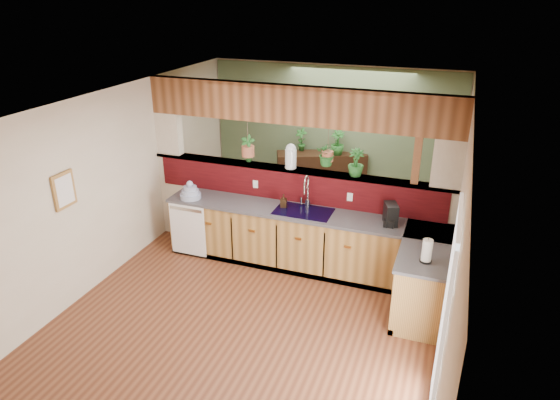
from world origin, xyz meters
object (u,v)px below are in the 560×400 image
(dish_stack, at_px, (190,193))
(glass_jar, at_px, (291,156))
(faucet, at_px, (307,190))
(shelving_console, at_px, (321,181))
(soap_dispenser, at_px, (284,201))
(paper_towel, at_px, (427,251))
(coffee_maker, at_px, (390,215))

(dish_stack, distance_m, glass_jar, 1.62)
(dish_stack, height_order, glass_jar, glass_jar)
(faucet, bearing_deg, shelving_console, 99.80)
(soap_dispenser, height_order, shelving_console, soap_dispenser)
(faucet, bearing_deg, paper_towel, -29.61)
(dish_stack, height_order, shelving_console, dish_stack)
(coffee_maker, bearing_deg, faucet, 152.29)
(paper_towel, distance_m, glass_jar, 2.48)
(glass_jar, bearing_deg, shelving_console, 91.42)
(paper_towel, bearing_deg, glass_jar, 149.55)
(shelving_console, bearing_deg, glass_jar, -111.57)
(coffee_maker, relative_size, glass_jar, 0.80)
(dish_stack, bearing_deg, shelving_console, 60.14)
(paper_towel, relative_size, glass_jar, 0.82)
(coffee_maker, distance_m, shelving_console, 2.83)
(soap_dispenser, distance_m, shelving_console, 2.28)
(faucet, distance_m, soap_dispenser, 0.37)
(paper_towel, bearing_deg, faucet, 150.39)
(glass_jar, bearing_deg, coffee_maker, -13.61)
(soap_dispenser, bearing_deg, shelving_console, 91.40)
(faucet, height_order, paper_towel, faucet)
(soap_dispenser, xyz_separation_m, paper_towel, (2.08, -0.90, 0.04))
(coffee_maker, xyz_separation_m, glass_jar, (-1.54, 0.37, 0.54))
(soap_dispenser, bearing_deg, faucet, 18.12)
(dish_stack, relative_size, soap_dispenser, 1.65)
(shelving_console, bearing_deg, faucet, -103.19)
(dish_stack, relative_size, paper_towel, 1.05)
(faucet, distance_m, shelving_console, 2.26)
(soap_dispenser, bearing_deg, glass_jar, 91.28)
(dish_stack, bearing_deg, faucet, 8.95)
(glass_jar, bearing_deg, faucet, -34.84)
(faucet, relative_size, dish_stack, 1.57)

